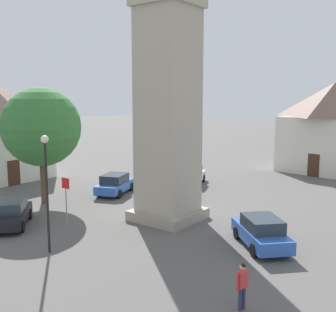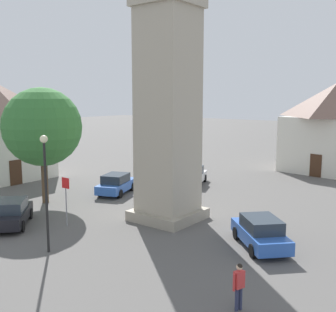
% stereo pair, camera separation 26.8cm
% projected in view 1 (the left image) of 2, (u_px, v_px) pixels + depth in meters
% --- Properties ---
extents(ground_plane, '(200.00, 200.00, 0.00)m').
position_uv_depth(ground_plane, '(168.00, 219.00, 24.49)').
color(ground_plane, '#565451').
extents(car_blue_kerb, '(4.14, 4.08, 1.53)m').
position_uv_depth(car_blue_kerb, '(261.00, 232.00, 19.85)').
color(car_blue_kerb, '#2D5BB7').
rests_on(car_blue_kerb, ground).
extents(car_silver_kerb, '(3.10, 4.46, 1.53)m').
position_uv_depth(car_silver_kerb, '(191.00, 175.00, 34.08)').
color(car_silver_kerb, white).
rests_on(car_silver_kerb, ground).
extents(car_red_corner, '(3.07, 4.46, 1.53)m').
position_uv_depth(car_red_corner, '(115.00, 184.00, 30.76)').
color(car_red_corner, '#2D5BB7').
rests_on(car_red_corner, ground).
extents(car_white_side, '(4.16, 4.06, 1.53)m').
position_uv_depth(car_white_side, '(11.00, 213.00, 22.99)').
color(car_white_side, black).
rests_on(car_white_side, ground).
extents(pedestrian, '(0.32, 0.54, 1.69)m').
position_uv_depth(pedestrian, '(242.00, 282.00, 13.93)').
color(pedestrian, '#2D3351').
rests_on(pedestrian, ground).
extents(tree, '(5.33, 5.33, 7.96)m').
position_uv_depth(tree, '(41.00, 127.00, 27.43)').
color(tree, brown).
rests_on(tree, ground).
extents(building_shop_left, '(9.70, 8.86, 8.67)m').
position_uv_depth(building_shop_left, '(333.00, 127.00, 39.42)').
color(building_shop_left, silver).
rests_on(building_shop_left, ground).
extents(lamp_post, '(0.36, 0.36, 5.58)m').
position_uv_depth(lamp_post, '(46.00, 176.00, 18.71)').
color(lamp_post, black).
rests_on(lamp_post, ground).
extents(road_sign, '(0.60, 0.07, 2.80)m').
position_uv_depth(road_sign, '(66.00, 194.00, 22.86)').
color(road_sign, gray).
rests_on(road_sign, ground).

